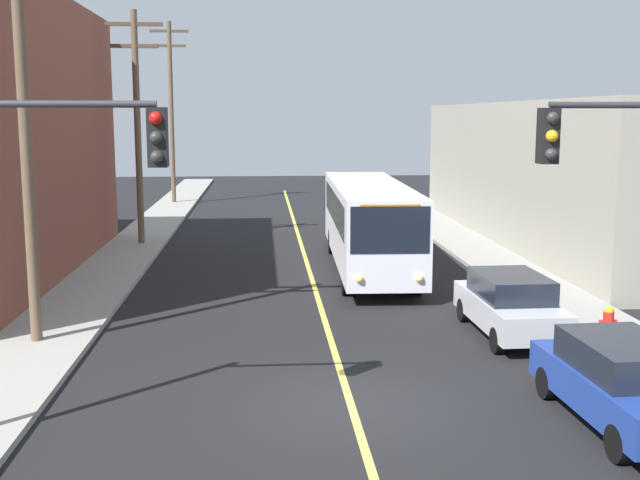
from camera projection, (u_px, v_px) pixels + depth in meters
name	position (u px, v px, depth m)	size (l,w,h in m)	color
ground_plane	(351.00, 404.00, 15.56)	(120.00, 120.00, 0.00)	black
sidewalk_left	(88.00, 294.00, 24.87)	(2.50, 90.00, 0.15)	gray
sidewalk_right	(535.00, 287.00, 25.93)	(2.50, 90.00, 0.15)	gray
lane_stripe_center	(307.00, 264.00, 30.33)	(0.16, 60.00, 0.01)	#D8CC4C
building_right_warehouse	(620.00, 172.00, 35.56)	(12.00, 25.28, 6.25)	gray
city_bus	(368.00, 221.00, 28.96)	(2.90, 12.21, 3.20)	silver
parked_car_blue	(622.00, 381.00, 14.39)	(1.97, 4.47, 1.62)	navy
parked_car_silver	(510.00, 304.00, 20.32)	(1.89, 4.43, 1.62)	#B7B7BC
utility_pole_near	(24.00, 118.00, 18.64)	(2.40, 0.28, 9.93)	brown
utility_pole_mid	(137.00, 117.00, 33.60)	(2.40, 0.28, 9.92)	brown
utility_pole_far	(171.00, 105.00, 49.83)	(2.40, 0.28, 11.36)	brown
traffic_signal_left_corner	(42.00, 197.00, 13.20)	(3.75, 0.48, 6.00)	#2D2D33
fire_hydrant	(608.00, 322.00, 19.50)	(0.44, 0.26, 0.84)	red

